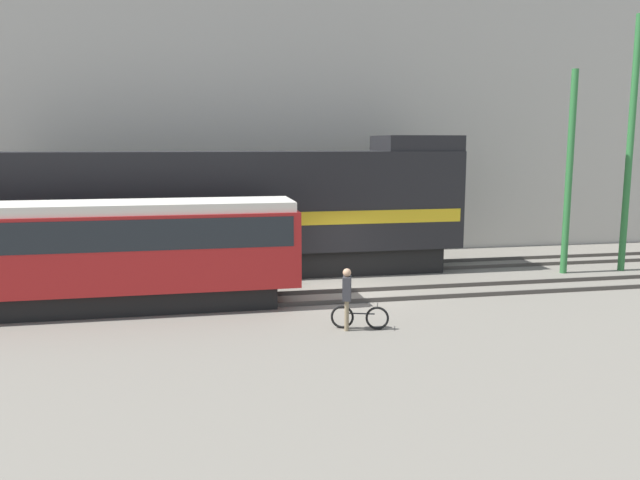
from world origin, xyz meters
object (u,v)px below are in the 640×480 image
(streetcar, at_px, (101,249))
(utility_pole_center, at_px, (630,146))
(bicycle, at_px, (360,317))
(person, at_px, (347,293))
(utility_pole_left, at_px, (569,173))
(freight_locomotive, at_px, (236,211))

(streetcar, bearing_deg, utility_pole_center, 6.47)
(bicycle, relative_size, person, 0.90)
(streetcar, distance_m, utility_pole_center, 19.85)
(person, bearing_deg, utility_pole_left, 29.23)
(utility_pole_left, bearing_deg, streetcar, -172.57)
(freight_locomotive, height_order, utility_pole_center, utility_pole_center)
(freight_locomotive, relative_size, streetcar, 1.49)
(bicycle, distance_m, person, 0.81)
(streetcar, height_order, utility_pole_center, utility_pole_center)
(freight_locomotive, relative_size, person, 10.29)
(streetcar, distance_m, bicycle, 8.08)
(freight_locomotive, distance_m, person, 8.39)
(utility_pole_center, bearing_deg, bicycle, -155.38)
(freight_locomotive, relative_size, utility_pole_center, 1.78)
(streetcar, bearing_deg, bicycle, -25.81)
(bicycle, height_order, utility_pole_left, utility_pole_left)
(bicycle, relative_size, utility_pole_left, 0.20)
(utility_pole_left, xyz_separation_m, utility_pole_center, (2.56, 0.00, 1.04))
(freight_locomotive, distance_m, streetcar, 6.22)
(bicycle, height_order, utility_pole_center, utility_pole_center)
(streetcar, bearing_deg, utility_pole_left, 7.43)
(freight_locomotive, xyz_separation_m, person, (2.42, -7.90, -1.45))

